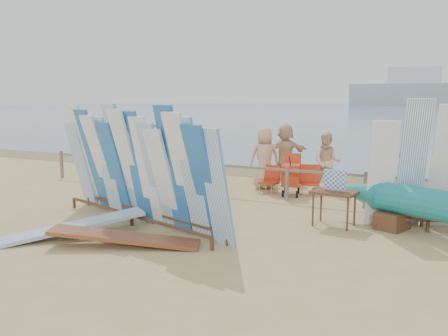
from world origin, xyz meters
The scene contains 21 objects.
ground centered at (0.00, 0.00, 0.00)m, with size 160.00×160.00×0.00m, color tan.
ocean centered at (0.00, 128.00, 0.00)m, with size 320.00×240.00×0.02m, color slate.
wet_sand_strip centered at (0.00, 7.20, 0.00)m, with size 40.00×2.60×0.01m, color olive.
distant_ship centered at (-12.00, 180.00, 5.31)m, with size 45.00×8.00×14.00m.
fence centered at (0.00, 3.00, 0.63)m, with size 12.08×0.08×0.90m.
main_surfboard_rack centered at (0.00, -0.67, 1.14)m, with size 5.08×2.00×2.55m.
side_surfboard_rack centered at (5.47, 1.65, 1.20)m, with size 2.43×1.43×2.66m.
vendor_table centered at (3.73, 1.05, 0.40)m, with size 0.95×0.71×1.19m.
flat_board_b centered at (-0.57, -1.97, 0.00)m, with size 0.56×2.70×0.07m, color #81A4CF.
flat_board_c centered at (0.71, -2.04, 0.00)m, with size 0.56×2.70×0.07m, color brown.
beach_chair_left centered at (1.21, 3.76, 0.23)m, with size 0.55×0.57×0.77m.
beach_chair_right centered at (2.30, 4.06, 0.24)m, with size 0.66×0.67×0.81m.
stroller centered at (1.88, 3.69, 0.45)m, with size 0.75×0.93×1.13m.
beachgoer_1 centered at (-2.08, 4.94, 0.88)m, with size 0.64×0.35×1.75m, color #8C6042.
beachgoer_2 centered at (-0.88, 3.73, 0.86)m, with size 0.83×0.40×1.71m, color beige.
beachgoer_5 centered at (0.90, 5.91, 0.92)m, with size 1.71×0.55×1.84m, color beige.
beachgoer_7 centered at (4.60, 6.56, 0.89)m, with size 0.65×0.36×1.79m, color #8C6042.
beachgoer_11 centered at (-4.90, 6.89, 0.83)m, with size 1.53×0.50×1.65m, color beige.
beachgoer_4 centered at (0.39, 5.34, 0.85)m, with size 0.99×0.43×1.69m, color #8C6042.
beachgoer_8 centered at (2.61, 4.71, 0.85)m, with size 0.82×0.39×1.69m, color beige.
beachgoer_6 centered at (0.85, 4.26, 0.91)m, with size 0.89×0.42×1.82m, color tan.
Camera 1 is at (6.07, -8.60, 2.65)m, focal length 38.00 mm.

